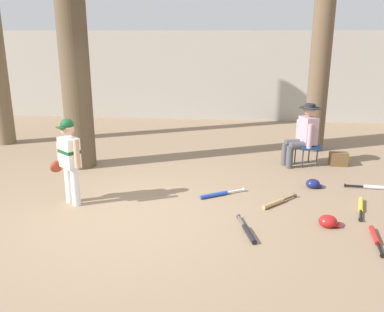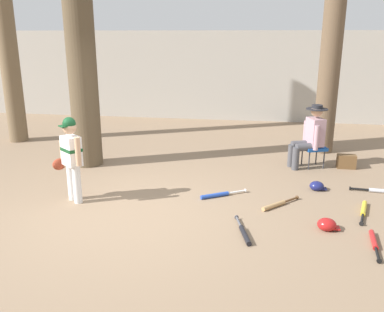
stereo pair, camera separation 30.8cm
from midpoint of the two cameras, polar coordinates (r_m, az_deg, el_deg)
name	(u,v)px [view 2 (the right image)]	position (r m, az deg, el deg)	size (l,w,h in m)	color
ground_plane	(127,214)	(5.93, -7.53, -8.05)	(60.00, 60.00, 0.00)	#897056
concrete_back_wall	(199,75)	(12.41, 1.64, 11.10)	(18.00, 0.36, 2.56)	#ADA89E
tree_near_player	(78,13)	(7.94, -14.40, 18.69)	(0.76, 0.76, 6.38)	brown
tree_behind_spectator	(333,33)	(9.14, 19.89, 15.78)	(0.73, 0.73, 5.74)	brown
young_ballplayer	(71,154)	(6.31, -15.13, 0.22)	(0.59, 0.41, 1.31)	white
folding_stool	(314,149)	(8.20, 17.54, 0.99)	(0.51, 0.51, 0.41)	#194C9E
seated_spectator	(310,135)	(8.09, 17.09, 2.84)	(0.68, 0.54, 1.20)	#47474C
handbag_beside_stool	(346,161)	(8.40, 21.59, -0.72)	(0.34, 0.18, 0.26)	brown
tree_far_left	(4,12)	(10.38, -23.86, 17.76)	(0.70, 0.70, 6.58)	brown
bat_yellow_trainer	(364,210)	(6.49, 23.96, -6.87)	(0.28, 0.78, 0.07)	yellow
bat_aluminum_silver	(379,191)	(7.36, 25.66, -4.38)	(0.74, 0.13, 0.07)	#B7BCC6
bat_wood_tan	(277,205)	(6.28, 13.04, -6.59)	(0.57, 0.58, 0.07)	tan
bat_black_composite	(244,233)	(5.36, 8.88, -10.52)	(0.25, 0.76, 0.07)	black
bat_blue_youth	(218,195)	(6.50, 5.03, -5.39)	(0.70, 0.46, 0.07)	#2347AD
bat_red_barrel	(374,242)	(5.61, 25.41, -10.74)	(0.16, 0.74, 0.07)	red
batting_helmet_navy	(317,186)	(7.09, 18.12, -4.00)	(0.27, 0.21, 0.16)	navy
batting_helmet_red	(327,225)	(5.75, 19.69, -8.96)	(0.29, 0.22, 0.17)	#A81919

